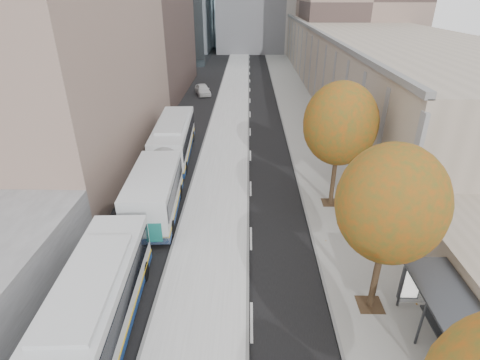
{
  "coord_description": "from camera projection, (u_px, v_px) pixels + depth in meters",
  "views": [
    {
      "loc": [
        -1.89,
        0.57,
        12.48
      ],
      "look_at": [
        -2.32,
        20.38,
        2.5
      ],
      "focal_mm": 28.0,
      "sensor_mm": 36.0,
      "label": 1
    }
  ],
  "objects": [
    {
      "name": "bus_shelter",
      "position": [
        452.0,
        305.0,
        13.76
      ],
      "size": [
        1.9,
        4.4,
        2.53
      ],
      "color": "#383A3F",
      "rests_on": "sidewalk"
    },
    {
      "name": "tree_d",
      "position": [
        340.0,
        124.0,
        22.18
      ],
      "size": [
        4.4,
        4.4,
        7.6
      ],
      "color": "black",
      "rests_on": "sidewalk"
    },
    {
      "name": "tree_c",
      "position": [
        391.0,
        204.0,
        14.24
      ],
      "size": [
        4.2,
        4.2,
        7.28
      ],
      "color": "black",
      "rests_on": "sidewalk"
    },
    {
      "name": "bus_platform",
      "position": [
        227.0,
        135.0,
        36.36
      ],
      "size": [
        4.25,
        150.0,
        0.15
      ],
      "primitive_type": "cube",
      "color": "#B5B5B5",
      "rests_on": "ground"
    },
    {
      "name": "building_tan",
      "position": [
        356.0,
        51.0,
        60.12
      ],
      "size": [
        18.0,
        92.0,
        8.0
      ],
      "primitive_type": "cube",
      "color": "gray",
      "rests_on": "ground"
    },
    {
      "name": "bus_far",
      "position": [
        167.0,
        158.0,
        27.42
      ],
      "size": [
        3.58,
        17.91,
        2.97
      ],
      "rotation": [
        0.0,
        0.0,
        0.06
      ],
      "color": "silver",
      "rests_on": "ground"
    },
    {
      "name": "distant_car",
      "position": [
        203.0,
        90.0,
        50.42
      ],
      "size": [
        2.81,
        4.5,
        1.43
      ],
      "primitive_type": "imported",
      "rotation": [
        0.0,
        0.0,
        0.29
      ],
      "color": "silver",
      "rests_on": "ground"
    },
    {
      "name": "sidewalk",
      "position": [
        310.0,
        136.0,
        36.22
      ],
      "size": [
        4.75,
        150.0,
        0.08
      ],
      "primitive_type": "cube",
      "color": "gray",
      "rests_on": "ground"
    }
  ]
}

